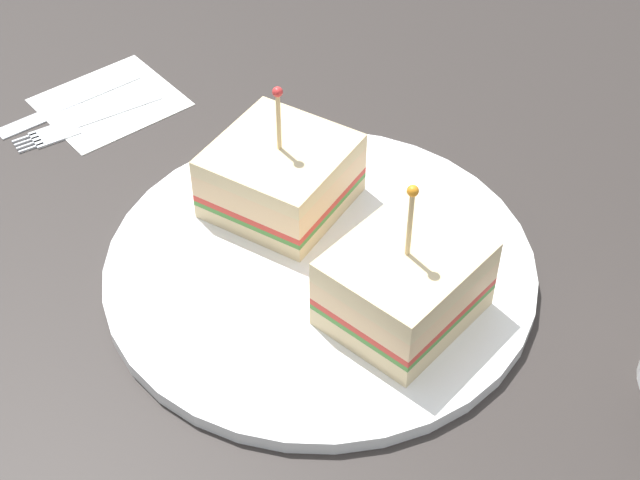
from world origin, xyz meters
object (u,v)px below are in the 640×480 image
(sandwich_half_back, at_px, (281,176))
(napkin, at_px, (110,102))
(fork, at_px, (73,126))
(knife, at_px, (63,107))
(plate, at_px, (320,267))
(sandwich_half_front, at_px, (408,282))

(sandwich_half_back, relative_size, napkin, 0.98)
(fork, xyz_separation_m, knife, (-0.03, 0.01, -0.00))
(plate, distance_m, knife, 0.28)
(napkin, relative_size, knife, 0.82)
(fork, bearing_deg, knife, 159.23)
(sandwich_half_front, relative_size, sandwich_half_back, 1.04)
(sandwich_half_back, distance_m, knife, 0.22)
(plate, height_order, napkin, plate)
(sandwich_half_front, relative_size, knife, 0.83)
(napkin, bearing_deg, sandwich_half_back, -1.26)
(sandwich_half_front, distance_m, sandwich_half_back, 0.13)
(plate, bearing_deg, napkin, 173.22)
(sandwich_half_front, distance_m, knife, 0.35)
(sandwich_half_back, height_order, knife, sandwich_half_back)
(plate, distance_m, napkin, 0.26)
(sandwich_half_back, xyz_separation_m, knife, (-0.22, -0.03, -0.03))
(sandwich_half_back, xyz_separation_m, napkin, (-0.20, 0.00, -0.03))
(plate, xyz_separation_m, sandwich_half_back, (-0.06, 0.03, 0.03))
(knife, bearing_deg, sandwich_half_back, 6.94)
(sandwich_half_front, bearing_deg, knife, -179.42)
(sandwich_half_back, bearing_deg, napkin, 178.74)
(plate, relative_size, sandwich_half_back, 2.82)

